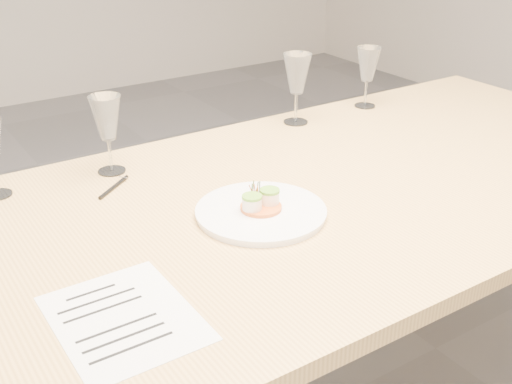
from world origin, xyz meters
TOP-DOWN VIEW (x-y plane):
  - dining_table at (0.00, 0.00)m, footprint 2.40×1.00m
  - dinner_plate at (-0.08, -0.05)m, footprint 0.30×0.30m
  - recipe_sheet at (-0.49, -0.23)m, footprint 0.23×0.29m
  - ballpoint_pen at (-0.31, 0.26)m, footprint 0.11×0.09m
  - wine_glass_2 at (-0.27, 0.36)m, footprint 0.08×0.08m
  - wine_glass_3 at (0.35, 0.41)m, footprint 0.09×0.09m
  - wine_glass_4 at (0.64, 0.41)m, footprint 0.08×0.08m

SIDE VIEW (x-z plane):
  - dining_table at x=0.00m, z-range 0.31..1.06m
  - recipe_sheet at x=-0.49m, z-range 0.75..0.75m
  - ballpoint_pen at x=-0.31m, z-range 0.75..0.76m
  - dinner_plate at x=-0.08m, z-range 0.72..0.80m
  - wine_glass_4 at x=0.64m, z-range 0.79..0.99m
  - wine_glass_2 at x=-0.27m, z-range 0.79..0.99m
  - wine_glass_3 at x=0.35m, z-range 0.79..1.01m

